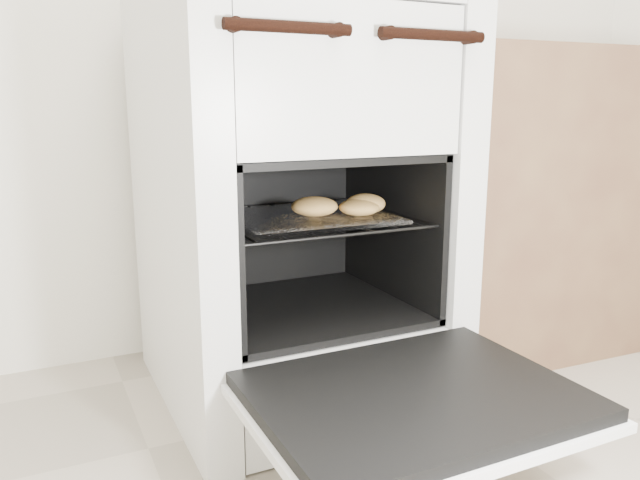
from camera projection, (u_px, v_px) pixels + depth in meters
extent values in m
cube|color=silver|center=(290.00, 201.00, 1.45)|extent=(0.61, 0.65, 0.93)
cylinder|color=black|center=(289.00, 27.00, 1.01)|extent=(0.22, 0.02, 0.02)
cylinder|color=black|center=(433.00, 35.00, 1.13)|extent=(0.22, 0.02, 0.02)
cube|color=black|center=(414.00, 396.00, 1.04)|extent=(0.53, 0.40, 0.02)
cube|color=silver|center=(414.00, 406.00, 1.04)|extent=(0.55, 0.42, 0.02)
cylinder|color=black|center=(209.00, 226.00, 1.29)|extent=(0.01, 0.42, 0.01)
cylinder|color=black|center=(388.00, 211.00, 1.47)|extent=(0.01, 0.42, 0.01)
cylinder|color=black|center=(347.00, 235.00, 1.20)|extent=(0.43, 0.01, 0.01)
cylinder|color=black|center=(271.00, 205.00, 1.56)|extent=(0.43, 0.01, 0.01)
cylinder|color=black|center=(225.00, 225.00, 1.30)|extent=(0.01, 0.40, 0.01)
cylinder|color=black|center=(252.00, 223.00, 1.33)|extent=(0.01, 0.40, 0.01)
cylinder|color=black|center=(279.00, 220.00, 1.36)|extent=(0.01, 0.40, 0.01)
cylinder|color=black|center=(304.00, 218.00, 1.38)|extent=(0.01, 0.40, 0.01)
cylinder|color=black|center=(329.00, 216.00, 1.41)|extent=(0.01, 0.40, 0.01)
cylinder|color=black|center=(352.00, 214.00, 1.43)|extent=(0.01, 0.40, 0.01)
cylinder|color=black|center=(375.00, 212.00, 1.46)|extent=(0.01, 0.40, 0.01)
cube|color=white|center=(308.00, 217.00, 1.36)|extent=(0.34, 0.30, 0.01)
ellipsoid|color=tan|center=(359.00, 207.00, 1.35)|extent=(0.13, 0.13, 0.04)
ellipsoid|color=tan|center=(365.00, 204.00, 1.38)|extent=(0.10, 0.10, 0.04)
ellipsoid|color=tan|center=(314.00, 206.00, 1.35)|extent=(0.14, 0.14, 0.04)
cube|color=brown|center=(517.00, 199.00, 1.83)|extent=(0.85, 0.59, 0.83)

